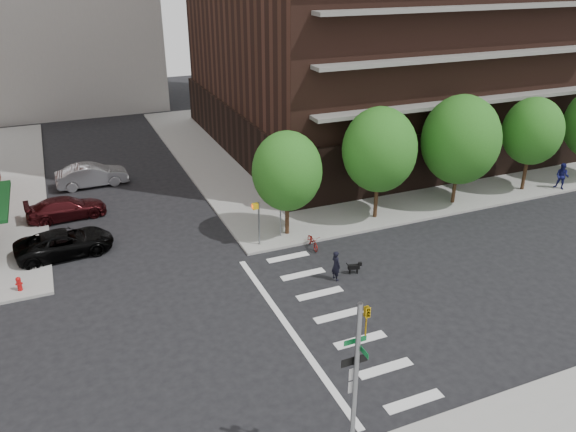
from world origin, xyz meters
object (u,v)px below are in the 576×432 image
Objects in this scene: traffic_signal at (355,398)px; fire_hydrant at (19,283)px; scooter at (313,241)px; pedestrian_far at (562,176)px; parked_car_silver at (92,175)px; dog_walker at (336,265)px; parked_car_black at (65,243)px; parked_car_maroon at (66,208)px.

fire_hydrant is at bearing 123.26° from traffic_signal.
scooter is at bearing -4.88° from fire_hydrant.
traffic_signal is 29.16m from pedestrian_far.
dog_walker is (10.14, -18.41, -0.01)m from parked_car_silver.
pedestrian_far reaches higher than dog_walker.
pedestrian_far is (32.69, -3.59, 0.37)m from parked_car_black.
fire_hydrant is 0.14× the size of parked_car_black.
parked_car_black is 1.04× the size of parked_car_silver.
fire_hydrant is at bearing 159.37° from parked_car_silver.
dog_walker reaches higher than parked_car_black.
traffic_signal is 1.21× the size of parked_car_silver.
pedestrian_far is (32.33, -8.64, 0.39)m from parked_car_maroon.
dog_walker is at bearing -102.03° from pedestrian_far.
parked_car_black is at bearing 165.46° from scooter.
parked_car_maroon is at bearing 33.09° from dog_walker.
fire_hydrant is 0.47× the size of scooter.
pedestrian_far reaches higher than scooter.
dog_walker is (12.17, -13.23, 0.12)m from parked_car_maroon.
pedestrian_far is (20.16, 4.59, 0.27)m from dog_walker.
parked_car_maroon is 0.96× the size of parked_car_silver.
pedestrian_far reaches higher than parked_car_silver.
pedestrian_far reaches higher than parked_car_black.
fire_hydrant is 8.76m from parked_car_maroon.
fire_hydrant is 15.62m from dog_walker.
scooter is at bearing -15.84° from dog_walker.
parked_car_maroon is (0.36, 5.05, -0.02)m from parked_car_black.
traffic_signal is 11.62m from dog_walker.
parked_car_silver reaches higher than parked_car_maroon.
parked_car_black is (2.30, 3.29, 0.17)m from fire_hydrant.
parked_car_maroon is at bearing -9.35° from parked_car_black.
traffic_signal is 8.20× the size of fire_hydrant.
parked_car_silver is 21.01m from dog_walker.
scooter is 0.97× the size of dog_walker.
fire_hydrant is 14.32m from parked_car_silver.
fire_hydrant is at bearing -115.34° from pedestrian_far.
dog_walker is (12.53, -8.18, 0.09)m from parked_car_black.
traffic_signal reaches higher than fire_hydrant.
pedestrian_far is (34.99, -0.30, 0.53)m from fire_hydrant.
parked_car_maroon is 15.85m from scooter.
parked_car_maroon is 3.05× the size of scooter.
dog_walker is at bearing 65.23° from traffic_signal.
traffic_signal is 1.26× the size of parked_car_maroon.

